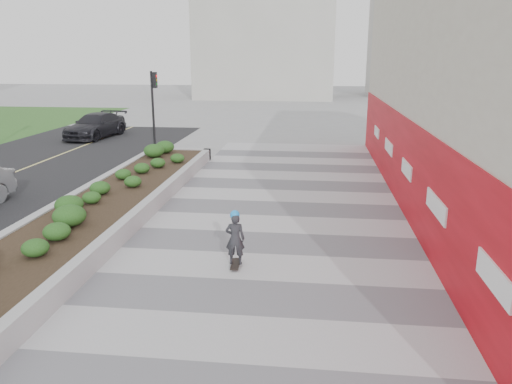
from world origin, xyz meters
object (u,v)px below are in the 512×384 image
at_px(planter, 108,201).
at_px(car_dark, 96,126).
at_px(traffic_signal_near, 154,100).
at_px(skateboarder, 235,238).

xyz_separation_m(planter, car_dark, (-7.04, 15.00, 0.32)).
relative_size(traffic_signal_near, car_dark, 0.82).
xyz_separation_m(traffic_signal_near, car_dark, (-5.31, 4.50, -2.02)).
height_order(planter, car_dark, car_dark).
relative_size(skateboarder, car_dark, 0.28).
height_order(planter, traffic_signal_near, traffic_signal_near).
bearing_deg(traffic_signal_near, planter, -80.65).
bearing_deg(car_dark, skateboarder, -50.84).
distance_m(skateboarder, car_dark, 22.05).
relative_size(planter, car_dark, 3.52).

